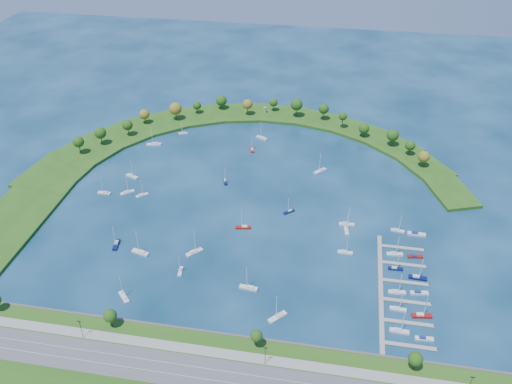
% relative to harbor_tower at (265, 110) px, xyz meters
% --- Properties ---
extents(ground, '(700.00, 700.00, 0.00)m').
position_rel_harbor_tower_xyz_m(ground, '(7.80, -117.39, -4.25)').
color(ground, '#07273D').
rests_on(ground, ground).
extents(south_shoreline, '(420.00, 43.10, 11.60)m').
position_rel_harbor_tower_xyz_m(south_shoreline, '(7.83, -240.27, -3.25)').
color(south_shoreline, '#255115').
rests_on(south_shoreline, ground).
extents(breakwater, '(286.74, 247.64, 2.00)m').
position_rel_harbor_tower_xyz_m(breakwater, '(-38.53, -68.67, -3.26)').
color(breakwater, '#255115').
rests_on(breakwater, ground).
extents(breakwater_trees, '(234.71, 95.61, 14.85)m').
position_rel_harbor_tower_xyz_m(breakwater_trees, '(-7.34, -28.78, 6.06)').
color(breakwater_trees, '#382314').
rests_on(breakwater_trees, breakwater).
extents(harbor_tower, '(2.60, 2.60, 4.40)m').
position_rel_harbor_tower_xyz_m(harbor_tower, '(0.00, 0.00, 0.00)').
color(harbor_tower, gray).
rests_on(harbor_tower, breakwater).
extents(dock_system, '(24.28, 82.00, 1.60)m').
position_rel_harbor_tower_xyz_m(dock_system, '(93.10, -178.39, -3.90)').
color(dock_system, gray).
rests_on(dock_system, ground).
extents(moored_boat_0, '(8.98, 5.43, 12.78)m').
position_rel_harbor_tower_xyz_m(moored_boat_0, '(-69.40, -103.74, -3.32)').
color(moored_boat_0, silver).
rests_on(moored_boat_0, ground).
extents(moored_boat_1, '(2.74, 7.05, 10.09)m').
position_rel_harbor_tower_xyz_m(moored_boat_1, '(-13.17, -183.61, -3.39)').
color(moored_boat_1, silver).
rests_on(moored_boat_1, ground).
extents(moored_boat_2, '(9.23, 3.40, 13.26)m').
position_rel_harbor_tower_xyz_m(moored_boat_2, '(22.75, -189.30, -3.31)').
color(moored_boat_2, silver).
rests_on(moored_boat_2, ground).
extents(moored_boat_3, '(8.74, 3.80, 12.44)m').
position_rel_harbor_tower_xyz_m(moored_boat_3, '(11.03, -143.19, -3.33)').
color(moored_boat_3, maroon).
rests_on(moored_boat_3, ground).
extents(moored_boat_4, '(8.07, 7.63, 12.76)m').
position_rel_harbor_tower_xyz_m(moored_boat_4, '(-65.57, -121.70, -3.32)').
color(moored_boat_4, silver).
rests_on(moored_boat_4, ground).
extents(moored_boat_5, '(8.48, 8.72, 13.97)m').
position_rel_harbor_tower_xyz_m(moored_boat_5, '(-10.21, -168.63, -3.28)').
color(moored_boat_5, silver).
rests_on(moored_boat_5, ground).
extents(moored_boat_6, '(7.99, 2.42, 11.68)m').
position_rel_harbor_tower_xyz_m(moored_boat_6, '(-79.29, -124.51, -3.36)').
color(moored_boat_6, silver).
rests_on(moored_boat_6, ground).
extents(moored_boat_7, '(8.17, 8.62, 13.65)m').
position_rel_harbor_tower_xyz_m(moored_boat_7, '(48.88, -76.28, -3.29)').
color(moored_boat_7, silver).
rests_on(moored_boat_7, ground).
extents(moored_boat_8, '(8.71, 3.07, 12.56)m').
position_rel_harbor_tower_xyz_m(moored_boat_8, '(67.71, -130.35, -3.33)').
color(moored_boat_8, silver).
rests_on(moored_boat_8, ground).
extents(moored_boat_9, '(8.90, 6.14, 12.85)m').
position_rel_harbor_tower_xyz_m(moored_boat_9, '(4.00, -38.53, -3.32)').
color(moored_boat_9, silver).
rests_on(moored_boat_9, ground).
extents(moored_boat_10, '(8.52, 8.96, 14.21)m').
position_rel_harbor_tower_xyz_m(moored_boat_10, '(39.20, -205.35, -3.28)').
color(moored_boat_10, silver).
rests_on(moored_boat_10, ground).
extents(moored_boat_11, '(6.39, 6.12, 10.16)m').
position_rel_harbor_tower_xyz_m(moored_boat_11, '(34.33, -123.96, -3.39)').
color(moored_boat_11, '#0A1042').
rests_on(moored_boat_11, ground).
extents(moored_boat_12, '(10.35, 5.11, 14.65)m').
position_rel_harbor_tower_xyz_m(moored_boat_12, '(-69.25, -61.27, -3.26)').
color(moored_boat_12, silver).
rests_on(moored_boat_12, ground).
extents(moored_boat_13, '(7.09, 6.64, 11.17)m').
position_rel_harbor_tower_xyz_m(moored_boat_13, '(-55.71, -122.81, -3.37)').
color(moored_boat_13, silver).
rests_on(moored_boat_13, ground).
extents(moored_boat_14, '(10.00, 5.08, 14.16)m').
position_rel_harbor_tower_xyz_m(moored_boat_14, '(-37.94, -173.63, -3.28)').
color(moored_boat_14, silver).
rests_on(moored_boat_14, ground).
extents(moored_boat_15, '(7.92, 2.39, 11.57)m').
position_rel_harbor_tower_xyz_m(moored_boat_15, '(67.72, -154.70, -3.36)').
color(moored_boat_15, silver).
rests_on(moored_boat_15, ground).
extents(moored_boat_16, '(3.06, 7.58, 10.83)m').
position_rel_harbor_tower_xyz_m(moored_boat_16, '(67.81, -136.00, -3.38)').
color(moored_boat_16, silver).
rests_on(moored_boat_16, ground).
extents(moored_boat_17, '(3.83, 9.10, 12.97)m').
position_rel_harbor_tower_xyz_m(moored_boat_17, '(-52.98, -169.63, -3.32)').
color(moored_boat_17, '#0A1042').
rests_on(moored_boat_17, ground).
extents(moored_boat_18, '(7.57, 7.85, 12.52)m').
position_rel_harbor_tower_xyz_m(moored_boat_18, '(-34.36, -205.62, -3.33)').
color(moored_boat_18, silver).
rests_on(moored_boat_18, ground).
extents(moored_boat_19, '(4.58, 7.66, 10.89)m').
position_rel_harbor_tower_xyz_m(moored_boat_19, '(-9.27, -99.21, -3.38)').
color(moored_boat_19, '#0A1042').
rests_on(moored_boat_19, ground).
extents(moored_boat_20, '(4.49, 7.85, 11.14)m').
position_rel_harbor_tower_xyz_m(moored_boat_20, '(0.06, -56.37, -3.37)').
color(moored_boat_20, maroon).
rests_on(moored_boat_20, ground).
extents(moored_boat_21, '(6.76, 3.67, 9.57)m').
position_rel_harbor_tower_xyz_m(moored_boat_21, '(-54.03, -41.31, -3.41)').
color(moored_boat_21, silver).
rests_on(moored_boat_21, ground).
extents(docked_boat_0, '(8.65, 2.83, 12.55)m').
position_rel_harbor_tower_xyz_m(docked_boat_0, '(93.31, -204.10, -3.33)').
color(docked_boat_0, silver).
rests_on(docked_boat_0, ground).
extents(docked_boat_1, '(8.15, 2.81, 1.63)m').
position_rel_harbor_tower_xyz_m(docked_boat_1, '(103.78, -206.50, -3.65)').
color(docked_boat_1, silver).
rests_on(docked_boat_1, ground).
extents(docked_boat_2, '(7.69, 2.48, 11.18)m').
position_rel_harbor_tower_xyz_m(docked_boat_2, '(93.33, -190.74, -3.37)').
color(docked_boat_2, silver).
rests_on(docked_boat_2, ground).
extents(docked_boat_3, '(9.44, 3.86, 13.48)m').
position_rel_harbor_tower_xyz_m(docked_boat_3, '(103.80, -193.06, -3.30)').
color(docked_boat_3, maroon).
rests_on(docked_boat_3, ground).
extents(docked_boat_4, '(8.48, 3.04, 12.21)m').
position_rel_harbor_tower_xyz_m(docked_boat_4, '(93.32, -179.78, -3.34)').
color(docked_boat_4, silver).
rests_on(docked_boat_4, ground).
extents(docked_boat_5, '(8.89, 3.64, 1.76)m').
position_rel_harbor_tower_xyz_m(docked_boat_5, '(103.77, -178.47, -3.61)').
color(docked_boat_5, silver).
rests_on(docked_boat_5, ground).
extents(docked_boat_6, '(7.43, 2.38, 10.79)m').
position_rel_harbor_tower_xyz_m(docked_boat_6, '(93.33, -162.85, -3.38)').
color(docked_boat_6, '#0A1042').
rests_on(docked_boat_6, ground).
extents(docked_boat_7, '(9.01, 2.92, 13.08)m').
position_rel_harbor_tower_xyz_m(docked_boat_7, '(103.81, -167.79, -3.31)').
color(docked_boat_7, '#0A1042').
rests_on(docked_boat_7, ground).
extents(docked_boat_8, '(8.58, 3.38, 12.28)m').
position_rel_harbor_tower_xyz_m(docked_boat_8, '(93.32, -151.63, -3.34)').
color(docked_boat_8, silver).
rests_on(docked_boat_8, ground).
extents(docked_boat_9, '(8.34, 3.47, 1.65)m').
position_rel_harbor_tower_xyz_m(docked_boat_9, '(103.78, -151.57, -3.65)').
color(docked_boat_9, maroon).
rests_on(docked_boat_9, ground).
extents(docked_boat_10, '(7.65, 3.08, 10.93)m').
position_rel_harbor_tower_xyz_m(docked_boat_10, '(95.73, -131.09, -3.37)').
color(docked_boat_10, silver).
rests_on(docked_boat_10, ground).
extents(docked_boat_11, '(9.79, 3.02, 1.98)m').
position_rel_harbor_tower_xyz_m(docked_boat_11, '(105.66, -132.58, -3.52)').
color(docked_boat_11, silver).
rests_on(docked_boat_11, ground).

